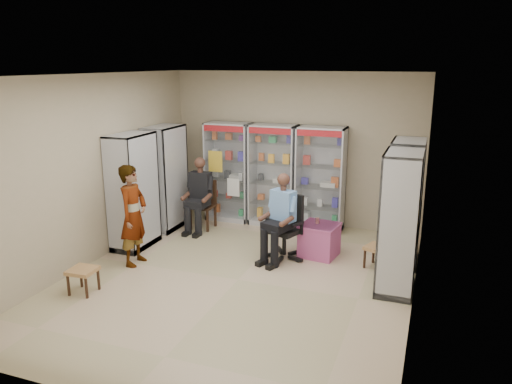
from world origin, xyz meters
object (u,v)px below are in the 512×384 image
(standing_man, at_px, (133,215))
(cabinet_right_near, at_px, (399,223))
(wooden_chair, at_px, (203,205))
(seated_shopkeeper, at_px, (284,220))
(cabinet_left_far, at_px, (166,178))
(cabinet_right_far, at_px, (405,202))
(woven_stool_a, at_px, (377,257))
(cabinet_back_mid, at_px, (273,175))
(pink_trunk, at_px, (319,240))
(cabinet_back_left, at_px, (229,172))
(office_chair, at_px, (284,227))
(woven_stool_b, at_px, (84,281))
(cabinet_back_right, at_px, (320,179))
(cabinet_left_near, at_px, (133,191))

(standing_man, bearing_deg, cabinet_right_near, -85.66)
(wooden_chair, height_order, seated_shopkeeper, seated_shopkeeper)
(cabinet_left_far, bearing_deg, standing_man, 13.76)
(seated_shopkeeper, bearing_deg, cabinet_right_far, 37.68)
(woven_stool_a, height_order, standing_man, standing_man)
(cabinet_back_mid, relative_size, pink_trunk, 3.48)
(cabinet_back_left, relative_size, woven_stool_a, 5.56)
(office_chair, height_order, pink_trunk, office_chair)
(cabinet_left_far, bearing_deg, cabinet_back_left, 135.00)
(woven_stool_b, height_order, standing_man, standing_man)
(cabinet_back_right, bearing_deg, office_chair, -97.14)
(cabinet_left_far, bearing_deg, wooden_chair, 106.39)
(cabinet_back_left, relative_size, cabinet_right_far, 1.00)
(woven_stool_a, bearing_deg, office_chair, -175.76)
(cabinet_back_right, relative_size, cabinet_right_near, 1.00)
(cabinet_left_far, xyz_separation_m, standing_man, (0.43, -1.78, -0.19))
(cabinet_left_far, distance_m, woven_stool_b, 3.07)
(cabinet_left_far, bearing_deg, cabinet_back_right, 108.19)
(cabinet_right_near, bearing_deg, cabinet_back_right, 36.16)
(office_chair, height_order, standing_man, standing_man)
(pink_trunk, bearing_deg, seated_shopkeeper, -146.87)
(cabinet_back_mid, distance_m, woven_stool_a, 2.85)
(seated_shopkeeper, xyz_separation_m, standing_man, (-2.19, -1.00, 0.13))
(wooden_chair, height_order, pink_trunk, wooden_chair)
(pink_trunk, relative_size, standing_man, 0.35)
(cabinet_back_left, xyz_separation_m, cabinet_left_near, (-0.93, -2.03, 0.00))
(cabinet_left_near, distance_m, woven_stool_a, 4.24)
(cabinet_back_mid, distance_m, cabinet_left_near, 2.77)
(cabinet_left_near, bearing_deg, cabinet_back_right, 125.65)
(cabinet_back_right, height_order, office_chair, cabinet_back_right)
(cabinet_back_left, distance_m, standing_man, 2.76)
(woven_stool_b, relative_size, standing_man, 0.22)
(cabinet_right_far, bearing_deg, cabinet_back_right, 55.27)
(cabinet_back_left, height_order, cabinet_right_near, same)
(office_chair, bearing_deg, cabinet_left_far, -175.15)
(office_chair, relative_size, standing_man, 0.66)
(cabinet_back_mid, relative_size, cabinet_right_far, 1.00)
(cabinet_back_right, bearing_deg, cabinet_right_near, -53.84)
(cabinet_right_near, bearing_deg, cabinet_right_far, 0.00)
(cabinet_right_far, relative_size, woven_stool_b, 5.53)
(cabinet_back_left, height_order, wooden_chair, cabinet_back_left)
(seated_shopkeeper, bearing_deg, cabinet_left_near, -152.64)
(office_chair, bearing_deg, cabinet_back_right, 103.16)
(cabinet_right_far, xyz_separation_m, pink_trunk, (-1.31, -0.23, -0.72))
(wooden_chair, bearing_deg, cabinet_left_near, -117.61)
(cabinet_back_left, xyz_separation_m, wooden_chair, (-0.25, -0.73, -0.53))
(cabinet_left_near, height_order, seated_shopkeeper, cabinet_left_near)
(cabinet_back_mid, height_order, cabinet_left_near, same)
(pink_trunk, distance_m, woven_stool_b, 3.77)
(seated_shopkeeper, distance_m, standing_man, 2.41)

